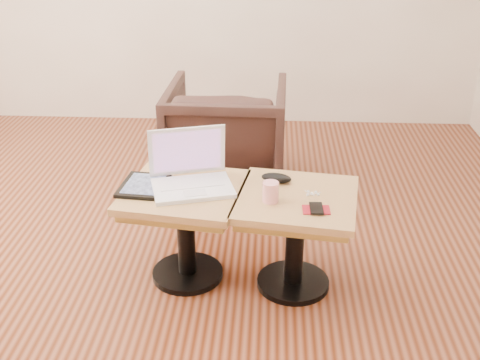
# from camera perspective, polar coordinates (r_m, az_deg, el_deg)

# --- Properties ---
(side_table_left) EXTENTS (0.61, 0.61, 0.49)m
(side_table_left) POSITION_cam_1_polar(r_m,az_deg,el_deg) (2.85, -5.24, -2.98)
(side_table_left) COLOR black
(side_table_left) RESTS_ON ground
(side_table_right) EXTENTS (0.61, 0.61, 0.49)m
(side_table_right) POSITION_cam_1_polar(r_m,az_deg,el_deg) (2.78, 5.32, -3.74)
(side_table_right) COLOR black
(side_table_right) RESTS_ON ground
(laptop) EXTENTS (0.43, 0.37, 0.26)m
(laptop) POSITION_cam_1_polar(r_m,az_deg,el_deg) (2.79, -4.69, 0.40)
(laptop) COLOR white
(laptop) RESTS_ON side_table_left
(tablet) EXTENTS (0.23, 0.28, 0.02)m
(tablet) POSITION_cam_1_polar(r_m,az_deg,el_deg) (2.83, -9.11, -0.52)
(tablet) COLOR black
(tablet) RESTS_ON side_table_left
(charging_adapter) EXTENTS (0.05, 0.05, 0.02)m
(charging_adapter) POSITION_cam_1_polar(r_m,az_deg,el_deg) (3.03, -7.86, 1.51)
(charging_adapter) COLOR white
(charging_adapter) RESTS_ON side_table_left
(glasses_case) EXTENTS (0.15, 0.09, 0.05)m
(glasses_case) POSITION_cam_1_polar(r_m,az_deg,el_deg) (2.84, 3.47, 0.20)
(glasses_case) COLOR black
(glasses_case) RESTS_ON side_table_right
(striped_cup) EXTENTS (0.09, 0.09, 0.09)m
(striped_cup) POSITION_cam_1_polar(r_m,az_deg,el_deg) (2.65, 2.91, -1.14)
(striped_cup) COLOR #F24C5E
(striped_cup) RESTS_ON side_table_right
(earbuds_tangle) EXTENTS (0.07, 0.05, 0.01)m
(earbuds_tangle) POSITION_cam_1_polar(r_m,az_deg,el_deg) (2.74, 6.87, -1.26)
(earbuds_tangle) COLOR white
(earbuds_tangle) RESTS_ON side_table_right
(phone_on_sleeve) EXTENTS (0.12, 0.11, 0.01)m
(phone_on_sleeve) POSITION_cam_1_polar(r_m,az_deg,el_deg) (2.61, 7.24, -2.75)
(phone_on_sleeve) COLOR #A00B1C
(phone_on_sleeve) RESTS_ON side_table_right
(armchair) EXTENTS (0.74, 0.76, 0.68)m
(armchair) POSITION_cam_1_polar(r_m,az_deg,el_deg) (3.80, -1.25, 4.28)
(armchair) COLOR black
(armchair) RESTS_ON ground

